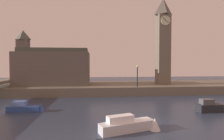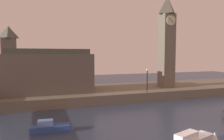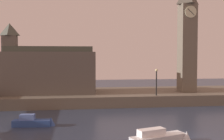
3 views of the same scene
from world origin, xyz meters
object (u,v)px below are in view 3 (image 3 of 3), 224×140
Objects in this scene: clock_tower at (187,36)px; boat_ferry_white at (163,139)px; parliament_hall at (47,70)px; streetlamp at (156,79)px; boat_tour_blue at (35,122)px.

boat_ferry_white is (-10.12, -19.68, -9.43)m from clock_tower.
parliament_hall is 2.51× the size of boat_ferry_white.
boat_tour_blue is (-14.86, -8.94, -3.39)m from streetlamp.
streetlamp is 17.05m from boat_ferry_white.
boat_ferry_white is at bearing -117.21° from clock_tower.
parliament_hall is 3.12× the size of boat_tour_blue.
clock_tower is at bearing -3.97° from parliament_hall.
boat_ferry_white is at bearing -63.02° from parliament_hall.
streetlamp is at bearing 31.04° from boat_tour_blue.
streetlamp is 0.86× the size of boat_tour_blue.
boat_tour_blue is (0.22, -13.91, -4.44)m from parliament_hall.
streetlamp is 17.67m from boat_tour_blue.
boat_tour_blue is at bearing -89.10° from parliament_hall.
clock_tower reaches higher than streetlamp.
boat_tour_blue is (-20.65, -12.46, -9.51)m from clock_tower.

